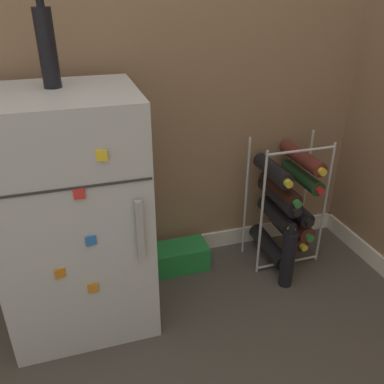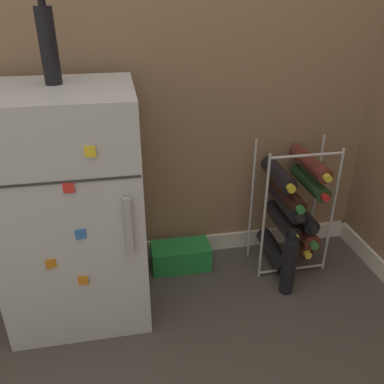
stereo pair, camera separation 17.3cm
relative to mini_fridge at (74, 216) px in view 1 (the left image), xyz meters
The scene contains 6 objects.
ground_plane 0.77m from the mini_fridge, 32.29° to the right, with size 14.00×14.00×0.00m, color #423D38.
mini_fridge is the anchor object (origin of this frame).
wine_rack 1.01m from the mini_fridge, ahead, with size 0.35×0.33×0.64m.
soda_box 0.64m from the mini_fridge, 20.95° to the left, with size 0.29×0.15×0.12m.
fridge_top_bottle 0.61m from the mini_fridge, 94.92° to the left, with size 0.06×0.06×0.29m.
loose_bottle_floor 0.97m from the mini_fridge, ahead, with size 0.06×0.06×0.33m.
Camera 1 is at (-0.47, -1.10, 1.27)m, focal length 38.00 mm.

